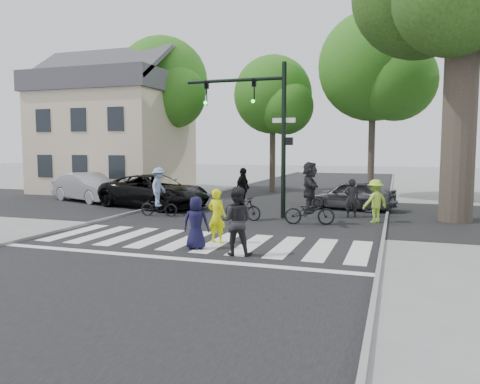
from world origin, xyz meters
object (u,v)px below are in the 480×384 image
Objects in this scene: cyclist_left at (159,195)px; cyclist_mid at (243,199)px; car_suv at (155,191)px; car_grey at (350,195)px; traffic_signal at (263,118)px; pedestrian_child at (196,223)px; car_silver at (88,187)px; pedestrian_adult at (236,221)px; cyclist_right at (310,197)px; pedestrian_woman at (217,216)px.

cyclist_mid is at bearing 1.92° from cyclist_left.
car_grey is at bearing -59.77° from car_suv.
traffic_signal reaches higher than pedestrian_child.
cyclist_mid reaches higher than car_silver.
traffic_signal reaches higher than cyclist_left.
traffic_signal is 3.40× the size of pedestrian_adult.
traffic_signal is at bearing 150.91° from cyclist_right.
traffic_signal is at bearing -82.53° from car_silver.
cyclist_right is at bearing -29.09° from traffic_signal.
traffic_signal reaches higher than cyclist_right.
car_grey is at bearing 32.59° from cyclist_left.
cyclist_left is (-4.14, 4.20, 0.06)m from pedestrian_woman.
cyclist_right is (2.09, -1.16, -2.89)m from traffic_signal.
car_grey is at bearing 48.26° from traffic_signal.
cyclist_mid is at bearing -117.57° from traffic_signal.
car_grey is (3.58, 4.41, -0.15)m from cyclist_mid.
pedestrian_child is 13.07m from car_silver.
cyclist_right is 12.57m from car_silver.
pedestrian_child is 5.50m from cyclist_right.
cyclist_right is 0.58× the size of car_grey.
traffic_signal is 3.76m from cyclist_right.
pedestrian_adult is at bearing -123.34° from car_suv.
pedestrian_child is (-0.25, -0.92, -0.07)m from pedestrian_woman.
cyclist_right is at bearing -85.46° from car_silver.
pedestrian_adult reaches higher than car_suv.
pedestrian_child reaches higher than car_grey.
pedestrian_adult is 0.45× the size of car_grey.
cyclist_left reaches higher than pedestrian_adult.
cyclist_right reaches higher than pedestrian_woman.
traffic_signal is at bearing -87.16° from car_suv.
traffic_signal is at bearing -30.13° from car_grey.
cyclist_left is 6.89m from car_silver.
pedestrian_child is 0.73× the size of cyclist_left.
cyclist_mid is at bearing -96.11° from pedestrian_child.
cyclist_mid is (-0.64, 4.32, 0.03)m from pedestrian_woman.
cyclist_right is 4.74m from car_grey.
pedestrian_woman is 0.35× the size of car_silver.
traffic_signal reaches higher than cyclist_mid.
traffic_signal is at bearing 15.00° from cyclist_left.
car_suv reaches higher than pedestrian_child.
car_suv reaches higher than car_silver.
pedestrian_adult is at bearing 0.69° from car_grey.
cyclist_mid reaches higher than pedestrian_woman.
car_silver reaches higher than pedestrian_child.
cyclist_left is at bearing -99.19° from car_silver.
cyclist_mid is 0.89× the size of cyclist_right.
cyclist_left reaches higher than car_silver.
pedestrian_woman is 0.40× the size of car_grey.
pedestrian_child is at bearing -110.09° from car_silver.
cyclist_left reaches higher than pedestrian_woman.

